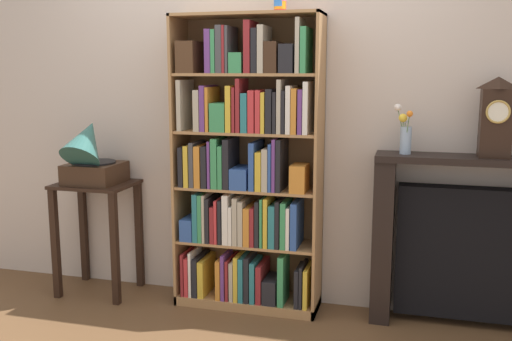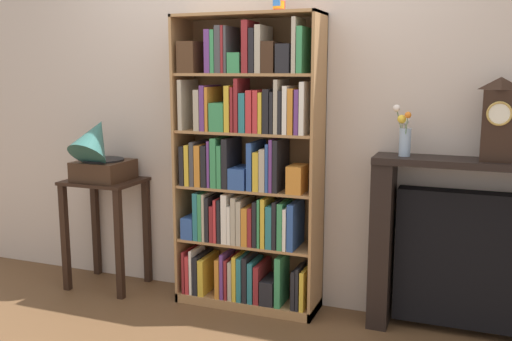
# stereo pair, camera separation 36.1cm
# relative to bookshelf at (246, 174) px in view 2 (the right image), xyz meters

# --- Properties ---
(ground_plane) EXTENTS (8.14, 6.40, 0.02)m
(ground_plane) POSITION_rel_bookshelf_xyz_m (0.01, -0.07, -0.88)
(ground_plane) COLOR brown
(wall_back) EXTENTS (5.14, 0.08, 2.66)m
(wall_back) POSITION_rel_bookshelf_xyz_m (0.17, 0.20, 0.46)
(wall_back) COLOR beige
(wall_back) RESTS_ON ground
(bookshelf) EXTENTS (0.93, 0.30, 1.86)m
(bookshelf) POSITION_rel_bookshelf_xyz_m (0.00, 0.00, 0.00)
(bookshelf) COLOR #A87A4C
(bookshelf) RESTS_ON ground
(side_table_left) EXTENTS (0.51, 0.41, 0.77)m
(side_table_left) POSITION_rel_bookshelf_xyz_m (-1.05, -0.04, -0.33)
(side_table_left) COLOR black
(side_table_left) RESTS_ON ground
(gramophone) EXTENTS (0.34, 0.45, 0.49)m
(gramophone) POSITION_rel_bookshelf_xyz_m (-1.05, -0.09, 0.09)
(gramophone) COLOR #382316
(gramophone) RESTS_ON side_table_left
(fireplace_mantel) EXTENTS (1.18, 0.26, 1.04)m
(fireplace_mantel) POSITION_rel_bookshelf_xyz_m (1.39, 0.05, -0.36)
(fireplace_mantel) COLOR black
(fireplace_mantel) RESTS_ON ground
(mantel_clock) EXTENTS (0.17, 0.14, 0.45)m
(mantel_clock) POSITION_rel_bookshelf_xyz_m (1.45, 0.03, 0.39)
(mantel_clock) COLOR black
(mantel_clock) RESTS_ON fireplace_mantel
(flower_vase) EXTENTS (0.11, 0.15, 0.29)m
(flower_vase) POSITION_rel_bookshelf_xyz_m (0.96, 0.03, 0.29)
(flower_vase) COLOR #99B2D1
(flower_vase) RESTS_ON fireplace_mantel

